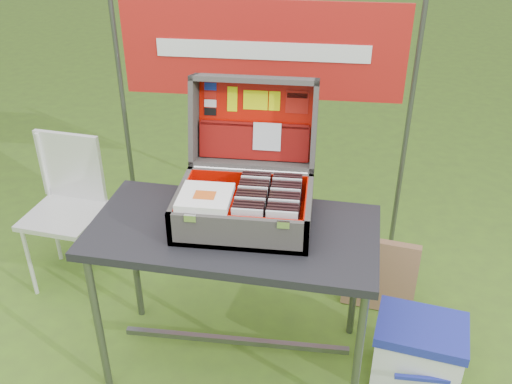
# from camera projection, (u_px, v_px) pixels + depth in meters

# --- Properties ---
(ground) EXTENTS (80.00, 80.00, 0.00)m
(ground) POSITION_uv_depth(u_px,v_px,m) (236.00, 364.00, 2.89)
(ground) COLOR #426020
(ground) RESTS_ON ground
(table) EXTENTS (1.32, 0.73, 0.80)m
(table) POSITION_uv_depth(u_px,v_px,m) (235.00, 297.00, 2.73)
(table) COLOR black
(table) RESTS_ON ground
(table_top) EXTENTS (1.32, 0.73, 0.04)m
(table_top) POSITION_uv_depth(u_px,v_px,m) (233.00, 232.00, 2.54)
(table_top) COLOR black
(table_top) RESTS_ON ground
(table_leg_fl) EXTENTS (0.04, 0.04, 0.76)m
(table_leg_fl) POSITION_uv_depth(u_px,v_px,m) (99.00, 328.00, 2.58)
(table_leg_fl) COLOR #59595B
(table_leg_fl) RESTS_ON ground
(table_leg_fr) EXTENTS (0.04, 0.04, 0.76)m
(table_leg_fr) POSITION_uv_depth(u_px,v_px,m) (359.00, 352.00, 2.46)
(table_leg_fr) COLOR #59595B
(table_leg_fr) RESTS_ON ground
(table_leg_bl) EXTENTS (0.04, 0.04, 0.76)m
(table_leg_bl) POSITION_uv_depth(u_px,v_px,m) (135.00, 259.00, 3.03)
(table_leg_bl) COLOR #59595B
(table_leg_bl) RESTS_ON ground
(table_leg_br) EXTENTS (0.04, 0.04, 0.76)m
(table_leg_br) POSITION_uv_depth(u_px,v_px,m) (356.00, 276.00, 2.90)
(table_leg_br) COLOR #59595B
(table_leg_br) RESTS_ON ground
(table_brace) EXTENTS (1.13, 0.03, 0.03)m
(table_brace) POSITION_uv_depth(u_px,v_px,m) (236.00, 340.00, 2.87)
(table_brace) COLOR #59595B
(table_brace) RESTS_ON ground
(suitcase) EXTENTS (0.59, 0.58, 0.55)m
(suitcase) POSITION_uv_depth(u_px,v_px,m) (245.00, 163.00, 2.47)
(suitcase) COLOR #5F5B57
(suitcase) RESTS_ON table
(suitcase_base_bottom) EXTENTS (0.59, 0.42, 0.02)m
(suitcase_base_bottom) POSITION_uv_depth(u_px,v_px,m) (244.00, 221.00, 2.55)
(suitcase_base_bottom) COLOR #5F5B57
(suitcase_base_bottom) RESTS_ON table_top
(suitcase_base_wall_front) EXTENTS (0.59, 0.02, 0.16)m
(suitcase_base_wall_front) POSITION_uv_depth(u_px,v_px,m) (237.00, 234.00, 2.35)
(suitcase_base_wall_front) COLOR #5F5B57
(suitcase_base_wall_front) RESTS_ON table_top
(suitcase_base_wall_back) EXTENTS (0.59, 0.02, 0.16)m
(suitcase_base_wall_back) POSITION_uv_depth(u_px,v_px,m) (250.00, 186.00, 2.69)
(suitcase_base_wall_back) COLOR #5F5B57
(suitcase_base_wall_back) RESTS_ON table_top
(suitcase_base_wall_left) EXTENTS (0.02, 0.42, 0.16)m
(suitcase_base_wall_left) POSITION_uv_depth(u_px,v_px,m) (181.00, 204.00, 2.55)
(suitcase_base_wall_left) COLOR #5F5B57
(suitcase_base_wall_left) RESTS_ON table_top
(suitcase_base_wall_right) EXTENTS (0.02, 0.42, 0.16)m
(suitcase_base_wall_right) POSITION_uv_depth(u_px,v_px,m) (309.00, 213.00, 2.49)
(suitcase_base_wall_right) COLOR #5F5B57
(suitcase_base_wall_right) RESTS_ON table_top
(suitcase_liner_floor) EXTENTS (0.55, 0.38, 0.01)m
(suitcase_liner_floor) POSITION_uv_depth(u_px,v_px,m) (244.00, 219.00, 2.55)
(suitcase_liner_floor) COLOR red
(suitcase_liner_floor) RESTS_ON suitcase_base_bottom
(suitcase_latch_left) EXTENTS (0.05, 0.01, 0.03)m
(suitcase_latch_left) POSITION_uv_depth(u_px,v_px,m) (190.00, 218.00, 2.32)
(suitcase_latch_left) COLOR silver
(suitcase_latch_left) RESTS_ON suitcase_base_wall_front
(suitcase_latch_right) EXTENTS (0.05, 0.01, 0.03)m
(suitcase_latch_right) POSITION_uv_depth(u_px,v_px,m) (283.00, 225.00, 2.28)
(suitcase_latch_right) COLOR silver
(suitcase_latch_right) RESTS_ON suitcase_base_wall_front
(suitcase_hinge) EXTENTS (0.53, 0.02, 0.02)m
(suitcase_hinge) POSITION_uv_depth(u_px,v_px,m) (250.00, 170.00, 2.66)
(suitcase_hinge) COLOR silver
(suitcase_hinge) RESTS_ON suitcase_base_wall_back
(suitcase_lid_back) EXTENTS (0.59, 0.12, 0.42)m
(suitcase_lid_back) POSITION_uv_depth(u_px,v_px,m) (255.00, 120.00, 2.74)
(suitcase_lid_back) COLOR #5F5B57
(suitcase_lid_back) RESTS_ON suitcase_base_wall_back
(suitcase_lid_rim_far) EXTENTS (0.59, 0.16, 0.06)m
(suitcase_lid_rim_far) POSITION_uv_depth(u_px,v_px,m) (255.00, 79.00, 2.62)
(suitcase_lid_rim_far) COLOR #5F5B57
(suitcase_lid_rim_far) RESTS_ON suitcase_lid_back
(suitcase_lid_rim_near) EXTENTS (0.59, 0.16, 0.06)m
(suitcase_lid_rim_near) POSITION_uv_depth(u_px,v_px,m) (253.00, 164.00, 2.73)
(suitcase_lid_rim_near) COLOR #5F5B57
(suitcase_lid_rim_near) RESTS_ON suitcase_lid_back
(suitcase_lid_rim_left) EXTENTS (0.02, 0.25, 0.45)m
(suitcase_lid_rim_left) POSITION_uv_depth(u_px,v_px,m) (194.00, 120.00, 2.71)
(suitcase_lid_rim_left) COLOR #5F5B57
(suitcase_lid_rim_left) RESTS_ON suitcase_lid_back
(suitcase_lid_rim_right) EXTENTS (0.02, 0.25, 0.45)m
(suitcase_lid_rim_right) POSITION_uv_depth(u_px,v_px,m) (315.00, 126.00, 2.65)
(suitcase_lid_rim_right) COLOR #5F5B57
(suitcase_lid_rim_right) RESTS_ON suitcase_lid_back
(suitcase_lid_liner) EXTENTS (0.54, 0.09, 0.36)m
(suitcase_lid_liner) POSITION_uv_depth(u_px,v_px,m) (255.00, 121.00, 2.73)
(suitcase_lid_liner) COLOR red
(suitcase_lid_liner) RESTS_ON suitcase_lid_back
(suitcase_liner_wall_front) EXTENTS (0.55, 0.01, 0.14)m
(suitcase_liner_wall_front) POSITION_uv_depth(u_px,v_px,m) (238.00, 230.00, 2.36)
(suitcase_liner_wall_front) COLOR red
(suitcase_liner_wall_front) RESTS_ON suitcase_base_bottom
(suitcase_liner_wall_back) EXTENTS (0.55, 0.01, 0.14)m
(suitcase_liner_wall_back) POSITION_uv_depth(u_px,v_px,m) (250.00, 186.00, 2.67)
(suitcase_liner_wall_back) COLOR red
(suitcase_liner_wall_back) RESTS_ON suitcase_base_bottom
(suitcase_liner_wall_left) EXTENTS (0.01, 0.38, 0.14)m
(suitcase_liner_wall_left) POSITION_uv_depth(u_px,v_px,m) (184.00, 202.00, 2.54)
(suitcase_liner_wall_left) COLOR red
(suitcase_liner_wall_left) RESTS_ON suitcase_base_bottom
(suitcase_liner_wall_right) EXTENTS (0.01, 0.38, 0.14)m
(suitcase_liner_wall_right) POSITION_uv_depth(u_px,v_px,m) (305.00, 210.00, 2.49)
(suitcase_liner_wall_right) COLOR red
(suitcase_liner_wall_right) RESTS_ON suitcase_base_bottom
(suitcase_lid_pocket) EXTENTS (0.53, 0.07, 0.17)m
(suitcase_lid_pocket) POSITION_uv_depth(u_px,v_px,m) (254.00, 142.00, 2.74)
(suitcase_lid_pocket) COLOR maroon
(suitcase_lid_pocket) RESTS_ON suitcase_lid_liner
(suitcase_pocket_edge) EXTENTS (0.52, 0.02, 0.02)m
(suitcase_pocket_edge) POSITION_uv_depth(u_px,v_px,m) (254.00, 124.00, 2.71)
(suitcase_pocket_edge) COLOR maroon
(suitcase_pocket_edge) RESTS_ON suitcase_lid_pocket
(suitcase_pocket_cd) EXTENTS (0.13, 0.04, 0.13)m
(suitcase_pocket_cd) POSITION_uv_depth(u_px,v_px,m) (267.00, 137.00, 2.70)
(suitcase_pocket_cd) COLOR silver
(suitcase_pocket_cd) RESTS_ON suitcase_lid_pocket
(lid_sticker_cc_a) EXTENTS (0.06, 0.01, 0.04)m
(lid_sticker_cc_a) POSITION_uv_depth(u_px,v_px,m) (210.00, 86.00, 2.70)
(lid_sticker_cc_a) COLOR #1933B2
(lid_sticker_cc_a) RESTS_ON suitcase_lid_liner
(lid_sticker_cc_b) EXTENTS (0.06, 0.01, 0.04)m
(lid_sticker_cc_b) POSITION_uv_depth(u_px,v_px,m) (210.00, 95.00, 2.71)
(lid_sticker_cc_b) COLOR #B3160E
(lid_sticker_cc_b) RESTS_ON suitcase_lid_liner
(lid_sticker_cc_c) EXTENTS (0.06, 0.01, 0.04)m
(lid_sticker_cc_c) POSITION_uv_depth(u_px,v_px,m) (210.00, 103.00, 2.72)
(lid_sticker_cc_c) COLOR white
(lid_sticker_cc_c) RESTS_ON suitcase_lid_liner
(lid_sticker_cc_d) EXTENTS (0.06, 0.01, 0.04)m
(lid_sticker_cc_d) POSITION_uv_depth(u_px,v_px,m) (210.00, 112.00, 2.74)
(lid_sticker_cc_d) COLOR black
(lid_sticker_cc_d) RESTS_ON suitcase_lid_liner
(lid_card_neon_tall) EXTENTS (0.05, 0.03, 0.11)m
(lid_card_neon_tall) POSITION_uv_depth(u_px,v_px,m) (232.00, 99.00, 2.70)
(lid_card_neon_tall) COLOR #DBEE05
(lid_card_neon_tall) RESTS_ON suitcase_lid_liner
(lid_card_neon_main) EXTENTS (0.12, 0.02, 0.09)m
(lid_card_neon_main) POSITION_uv_depth(u_px,v_px,m) (256.00, 100.00, 2.69)
(lid_card_neon_main) COLOR #DBEE05
(lid_card_neon_main) RESTS_ON suitcase_lid_liner
(lid_card_neon_small) EXTENTS (0.05, 0.02, 0.09)m
(lid_card_neon_small) POSITION_uv_depth(u_px,v_px,m) (275.00, 101.00, 2.68)
(lid_card_neon_small) COLOR #DBEE05
(lid_card_neon_small) RESTS_ON suitcase_lid_liner
(lid_sticker_band) EXTENTS (0.11, 0.03, 0.10)m
(lid_sticker_band) POSITION_uv_depth(u_px,v_px,m) (297.00, 102.00, 2.67)
(lid_sticker_band) COLOR #B3160E
(lid_sticker_band) RESTS_ON suitcase_lid_liner
(lid_sticker_band_bar) EXTENTS (0.10, 0.01, 0.02)m
(lid_sticker_band_bar) POSITION_uv_depth(u_px,v_px,m) (297.00, 96.00, 2.66)
(lid_sticker_band_bar) COLOR black
(lid_sticker_band_bar) RESTS_ON suitcase_lid_liner
(cd_left_0) EXTENTS (0.13, 0.01, 0.15)m
(cd_left_0) POSITION_uv_depth(u_px,v_px,m) (247.00, 225.00, 2.36)
(cd_left_0) COLOR silver
(cd_left_0) RESTS_ON suitcase_liner_floor
(cd_left_1) EXTENTS (0.13, 0.01, 0.15)m
(cd_left_1) POSITION_uv_depth(u_px,v_px,m) (248.00, 222.00, 2.38)
(cd_left_1) COLOR black
(cd_left_1) RESTS_ON suitcase_liner_floor
(cd_left_2) EXTENTS (0.13, 0.01, 0.15)m
(cd_left_2) POSITION_uv_depth(u_px,v_px,m) (249.00, 219.00, 2.40)
(cd_left_2) COLOR black
(cd_left_2) RESTS_ON suitcase_liner_floor
(cd_left_3) EXTENTS (0.13, 0.01, 0.15)m
(cd_left_3) POSITION_uv_depth(u_px,v_px,m) (249.00, 216.00, 2.42)
(cd_left_3) COLOR black
(cd_left_3) RESTS_ON suitcase_liner_floor
(cd_left_4) EXTENTS (0.13, 0.01, 0.15)m
(cd_left_4) POSITION_uv_depth(u_px,v_px,m) (250.00, 213.00, 2.44)
(cd_left_4) COLOR silver
(cd_left_4) RESTS_ON suitcase_liner_floor
(cd_left_5) EXTENTS (0.13, 0.01, 0.15)m
(cd_left_5) POSITION_uv_depth(u_px,v_px,m) (251.00, 210.00, 2.46)
(cd_left_5) COLOR black
(cd_left_5) RESTS_ON suitcase_liner_floor
(cd_left_6) EXTENTS (0.13, 0.01, 0.15)m
(cd_left_6) POSITION_uv_depth(u_px,v_px,m) (252.00, 207.00, 2.48)
(cd_left_6) COLOR black
(cd_left_6) RESTS_ON suitcase_liner_floor
(cd_left_7) EXTENTS (0.13, 0.01, 0.15)m
(cd_left_7) POSITION_uv_depth(u_px,v_px,m) (252.00, 204.00, 2.50)
(cd_left_7) COLOR black
(cd_left_7) RESTS_ON suitcase_liner_floor
(cd_left_8) EXTENTS (0.13, 0.01, 0.15)m
(cd_left_8) POSITION_uv_depth(u_px,v_px,m) (253.00, 202.00, 2.52)
(cd_left_8) COLOR silver
(cd_left_8) RESTS_ON suitcase_liner_floor
(cd_left_9) EXTENTS (0.13, 0.01, 0.15)m
(cd_left_9) POSITION_uv_depth(u_px,v_px,m) (254.00, 199.00, 2.54)
(cd_left_9) COLOR black
(cd_left_9) RESTS_ON suitcase_liner_floor
(cd_left_10) EXTENTS (0.13, 0.01, 0.15)m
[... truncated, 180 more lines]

